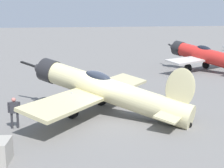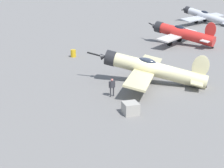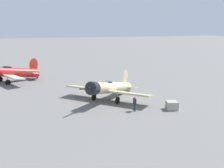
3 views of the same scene
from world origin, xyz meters
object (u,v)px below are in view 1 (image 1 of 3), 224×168
object	(u,v)px
airplane_mid_apron	(207,56)
ground_crew_mechanic	(14,110)
airplane_foreground	(104,90)
fuel_drum	(48,72)

from	to	relation	value
airplane_mid_apron	ground_crew_mechanic	world-z (taller)	airplane_mid_apron
airplane_foreground	ground_crew_mechanic	bearing A→B (deg)	57.99
ground_crew_mechanic	fuel_drum	world-z (taller)	ground_crew_mechanic
airplane_foreground	airplane_mid_apron	size ratio (longest dim) A/B	0.92
airplane_mid_apron	ground_crew_mechanic	xyz separation A→B (m)	(11.60, -20.04, -0.65)
airplane_mid_apron	ground_crew_mechanic	bearing A→B (deg)	99.55
airplane_mid_apron	airplane_foreground	bearing A→B (deg)	105.30
airplane_foreground	fuel_drum	size ratio (longest dim) A/B	10.77
airplane_foreground	ground_crew_mechanic	distance (m)	5.05
airplane_foreground	ground_crew_mechanic	xyz separation A→B (m)	(0.72, -4.97, -0.48)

